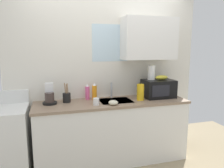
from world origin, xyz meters
name	(u,v)px	position (x,y,z in m)	size (l,w,h in m)	color
kitchen_wall_assembly	(113,68)	(0.11, 0.31, 1.35)	(2.95, 0.42, 2.50)	silver
counter_unit	(112,130)	(0.00, 0.00, 0.46)	(2.18, 0.63, 0.90)	white
sink_faucet	(111,90)	(0.06, 0.24, 1.01)	(0.03, 0.03, 0.23)	#B2B5BA
stove_range	(5,142)	(-1.44, 0.00, 0.46)	(0.60, 0.60, 1.08)	white
microwave	(158,89)	(0.76, 0.05, 1.04)	(0.46, 0.35, 0.27)	black
banana_bunch	(162,77)	(0.81, 0.05, 1.20)	(0.20, 0.11, 0.07)	gold
paper_towel_roll	(151,73)	(0.66, 0.10, 1.28)	(0.11, 0.11, 0.22)	white
coffee_maker	(50,96)	(-0.86, 0.11, 1.00)	(0.19, 0.21, 0.28)	black
dish_soap_bottle_orange	(94,92)	(-0.22, 0.17, 1.02)	(0.07, 0.07, 0.25)	orange
dish_soap_bottle_pink	(87,92)	(-0.32, 0.20, 1.01)	(0.06, 0.06, 0.23)	#E55999
cereal_canister	(140,92)	(0.42, -0.05, 1.02)	(0.10, 0.10, 0.23)	gold
mug_white	(96,102)	(-0.26, -0.14, 0.95)	(0.08, 0.08, 0.10)	white
utensil_crock	(67,97)	(-0.63, 0.12, 0.97)	(0.11, 0.11, 0.28)	black
small_bowl	(113,103)	(-0.04, -0.20, 0.93)	(0.13, 0.13, 0.07)	beige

